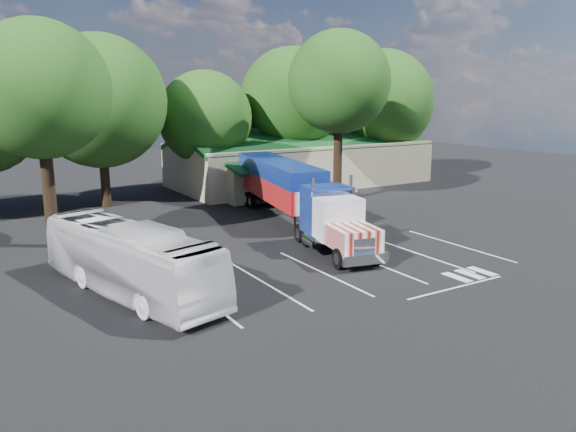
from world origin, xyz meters
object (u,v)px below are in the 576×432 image
woman (327,222)px  tour_bus (130,259)px  bicycle (330,223)px  silver_sedan (328,188)px  semi_truck (291,189)px

woman → tour_bus: size_ratio=0.15×
bicycle → tour_bus: tour_bus is taller
tour_bus → silver_sedan: (20.87, 14.59, -0.80)m
semi_truck → bicycle: 3.56m
woman → silver_sedan: bearing=-24.1°
bicycle → semi_truck: bearing=104.2°
semi_truck → silver_sedan: 10.59m
tour_bus → woman: bearing=2.8°
silver_sedan → woman: bearing=158.1°
woman → silver_sedan: woman is taller
semi_truck → silver_sedan: semi_truck is taller
woman → semi_truck: bearing=17.7°
tour_bus → silver_sedan: size_ratio=2.41×
semi_truck → woman: semi_truck is taller
semi_truck → woman: size_ratio=11.95×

